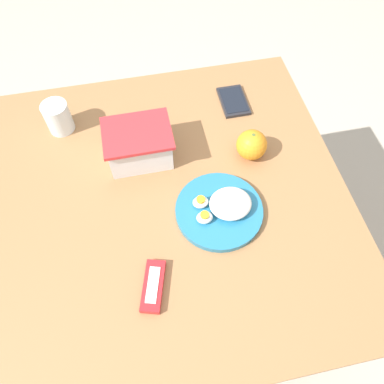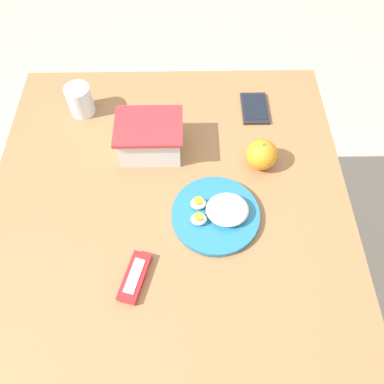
# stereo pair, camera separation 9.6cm
# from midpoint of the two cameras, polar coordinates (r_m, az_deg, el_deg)

# --- Properties ---
(ground_plane) EXTENTS (10.00, 10.00, 0.00)m
(ground_plane) POSITION_cam_midpoint_polar(r_m,az_deg,el_deg) (1.67, -3.90, -14.19)
(ground_plane) COLOR #B2A899
(table) EXTENTS (0.95, 0.95, 0.74)m
(table) POSITION_cam_midpoint_polar(r_m,az_deg,el_deg) (1.07, -5.94, -3.43)
(table) COLOR #996B42
(table) RESTS_ON ground_plane
(food_container) EXTENTS (0.18, 0.14, 0.10)m
(food_container) POSITION_cam_midpoint_polar(r_m,az_deg,el_deg) (1.04, -10.68, 6.67)
(food_container) COLOR white
(food_container) RESTS_ON table
(orange_fruit) EXTENTS (0.08, 0.08, 0.08)m
(orange_fruit) POSITION_cam_midpoint_polar(r_m,az_deg,el_deg) (1.04, 6.46, 6.96)
(orange_fruit) COLOR orange
(orange_fruit) RESTS_ON table
(rice_plate) EXTENTS (0.22, 0.22, 0.05)m
(rice_plate) POSITION_cam_midpoint_polar(r_m,az_deg,el_deg) (0.95, 1.62, -2.79)
(rice_plate) COLOR teal
(rice_plate) RESTS_ON table
(candy_bar) EXTENTS (0.08, 0.13, 0.02)m
(candy_bar) POSITION_cam_midpoint_polar(r_m,az_deg,el_deg) (0.88, -9.12, -14.24)
(candy_bar) COLOR red
(candy_bar) RESTS_ON table
(cell_phone) EXTENTS (0.08, 0.13, 0.01)m
(cell_phone) POSITION_cam_midpoint_polar(r_m,az_deg,el_deg) (1.20, 4.00, 13.51)
(cell_phone) COLOR #232328
(cell_phone) RESTS_ON table
(drinking_glass) EXTENTS (0.07, 0.07, 0.09)m
(drinking_glass) POSITION_cam_midpoint_polar(r_m,az_deg,el_deg) (1.17, -22.00, 10.36)
(drinking_glass) COLOR silver
(drinking_glass) RESTS_ON table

